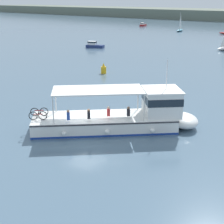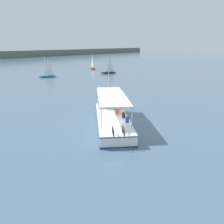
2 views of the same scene
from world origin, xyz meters
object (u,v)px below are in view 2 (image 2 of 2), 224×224
object	(u,v)px
sailboat_horizon_west	(109,72)
sailboat_off_stern	(93,67)
sailboat_outer_anchorage	(47,75)
ferry_main	(111,113)

from	to	relation	value
sailboat_horizon_west	sailboat_off_stern	size ratio (longest dim) A/B	1.00
sailboat_outer_anchorage	sailboat_off_stern	xyz separation A→B (m)	(22.07, 4.41, 0.00)
ferry_main	sailboat_horizon_west	size ratio (longest dim) A/B	2.08
sailboat_horizon_west	sailboat_off_stern	world-z (taller)	same
sailboat_off_stern	sailboat_horizon_west	bearing A→B (deg)	-116.57
sailboat_outer_anchorage	sailboat_horizon_west	bearing A→B (deg)	-26.66
ferry_main	sailboat_horizon_west	world-z (taller)	sailboat_horizon_west
sailboat_outer_anchorage	sailboat_off_stern	bearing A→B (deg)	11.30
sailboat_horizon_west	sailboat_outer_anchorage	size ratio (longest dim) A/B	1.00
ferry_main	sailboat_horizon_west	bearing A→B (deg)	40.08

